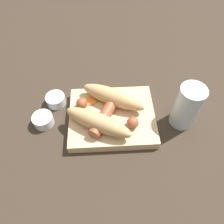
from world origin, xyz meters
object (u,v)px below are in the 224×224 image
Objects in this scene: drink_glass at (187,107)px; condiment_cup_near at (56,100)px; condiment_cup_far at (44,119)px; bread_roll at (106,109)px; food_tray at (112,117)px; sausage at (106,113)px.

condiment_cup_near is at bearing 166.77° from drink_glass.
bread_roll is at bearing -1.59° from condiment_cup_far.
food_tray is 1.78× the size of drink_glass.
drink_glass is at bearing -3.77° from bread_roll.
sausage is at bearing -3.36° from condiment_cup_far.
condiment_cup_far is (-0.03, -0.06, 0.00)m from condiment_cup_near.
sausage is at bearing 177.71° from drink_glass.
sausage reaches higher than condiment_cup_near.
drink_glass is at bearing -13.23° from condiment_cup_near.
sausage is (-0.02, -0.01, 0.03)m from food_tray.
food_tray is 1.42× the size of sausage.
bread_roll is 0.18m from condiment_cup_far.
drink_glass reaches higher than sausage.
bread_roll is at bearing 176.23° from drink_glass.
condiment_cup_near and condiment_cup_far have the same top height.
food_tray is 0.19m from condiment_cup_far.
condiment_cup_near is 0.07m from condiment_cup_far.
sausage reaches higher than condiment_cup_far.
sausage is 1.25× the size of drink_glass.
drink_glass is at bearing -4.08° from food_tray.
food_tray is at bearing -1.46° from condiment_cup_far.
bread_roll is 1.38× the size of sausage.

